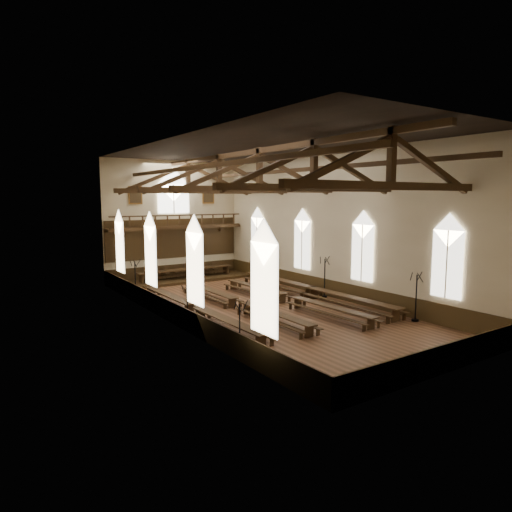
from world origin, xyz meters
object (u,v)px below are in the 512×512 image
(refectory_row_d, at_px, (311,290))
(high_table, at_px, (186,270))
(candelabrum_left_mid, at_px, (188,314))
(candelabrum_right_mid, at_px, (324,285))
(refectory_row_b, at_px, (240,303))
(candelabrum_left_far, at_px, (136,287))
(refectory_row_c, at_px, (290,298))
(dais, at_px, (186,279))
(candelabrum_right_near, at_px, (416,306))
(candelabrum_left_near, at_px, (240,338))
(candelabrum_right_far, at_px, (271,274))
(refectory_row_a, at_px, (195,309))

(refectory_row_d, xyz_separation_m, high_table, (-4.19, 11.14, 0.28))
(high_table, height_order, candelabrum_left_mid, candelabrum_left_mid)
(candelabrum_right_mid, bearing_deg, refectory_row_b, 179.68)
(refectory_row_d, bearing_deg, refectory_row_b, -178.73)
(candelabrum_left_mid, relative_size, candelabrum_left_far, 0.85)
(refectory_row_c, relative_size, candelabrum_left_far, 5.09)
(high_table, xyz_separation_m, candelabrum_left_far, (-5.86, -4.45, -0.05))
(candelabrum_left_mid, bearing_deg, refectory_row_c, 5.71)
(refectory_row_b, distance_m, high_table, 11.40)
(candelabrum_left_far, bearing_deg, dais, 37.18)
(candelabrum_right_near, bearing_deg, refectory_row_c, 117.33)
(candelabrum_left_near, bearing_deg, candelabrum_left_mid, 90.00)
(refectory_row_c, height_order, candelabrum_left_mid, candelabrum_left_mid)
(candelabrum_right_mid, bearing_deg, candelabrum_left_far, 148.27)
(refectory_row_d, relative_size, candelabrum_right_far, 6.18)
(refectory_row_a, bearing_deg, candelabrum_left_mid, -127.31)
(refectory_row_b, xyz_separation_m, candelabrum_right_mid, (6.92, -0.04, 0.38))
(dais, distance_m, candelabrum_left_mid, 14.00)
(refectory_row_a, xyz_separation_m, candelabrum_left_near, (-1.17, -6.86, 0.22))
(dais, bearing_deg, candelabrum_right_near, -74.46)
(refectory_row_c, height_order, candelabrum_right_near, candelabrum_right_near)
(refectory_row_c, xyz_separation_m, candelabrum_left_mid, (-7.54, -0.75, 0.20))
(dais, xyz_separation_m, candelabrum_left_far, (-5.86, -4.45, 0.72))
(high_table, distance_m, candelabrum_right_near, 19.55)
(refectory_row_a, relative_size, candelabrum_right_far, 5.75)
(candelabrum_left_far, height_order, candelabrum_right_mid, candelabrum_right_mid)
(candelabrum_left_far, relative_size, candelabrum_right_near, 0.97)
(refectory_row_a, height_order, candelabrum_left_mid, candelabrum_left_mid)
(dais, bearing_deg, refectory_row_d, -69.41)
(candelabrum_left_near, distance_m, candelabrum_right_far, 17.21)
(refectory_row_d, xyz_separation_m, dais, (-4.19, 11.14, -0.49))
(refectory_row_b, bearing_deg, refectory_row_d, 1.27)
(refectory_row_d, height_order, candelabrum_right_near, candelabrum_right_near)
(refectory_row_c, height_order, refectory_row_d, refectory_row_d)
(candelabrum_right_mid, bearing_deg, candelabrum_right_near, -90.00)
(candelabrum_left_far, bearing_deg, candelabrum_right_mid, -31.73)
(candelabrum_left_near, height_order, candelabrum_left_far, candelabrum_left_far)
(dais, bearing_deg, refectory_row_b, -98.51)
(refectory_row_d, xyz_separation_m, candelabrum_left_near, (-10.05, -6.88, 0.14))
(candelabrum_left_far, bearing_deg, refectory_row_a, -80.14)
(candelabrum_right_mid, bearing_deg, refectory_row_d, 170.90)
(dais, xyz_separation_m, high_table, (-0.00, 0.00, 0.77))
(dais, xyz_separation_m, candelabrum_right_mid, (5.24, -11.31, 0.77))
(high_table, relative_size, candelabrum_right_far, 3.46)
(candelabrum_right_near, bearing_deg, high_table, 105.54)
(refectory_row_b, xyz_separation_m, refectory_row_d, (5.87, 0.13, 0.11))
(candelabrum_left_far, bearing_deg, refectory_row_d, -33.68)
(candelabrum_left_far, distance_m, candelabrum_right_mid, 13.05)
(refectory_row_a, distance_m, candelabrum_right_mid, 9.94)
(candelabrum_left_near, relative_size, candelabrum_right_far, 1.00)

